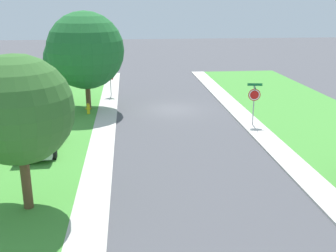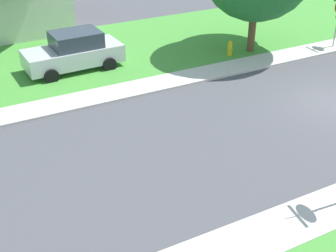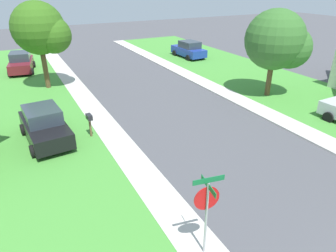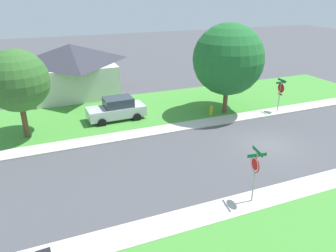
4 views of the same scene
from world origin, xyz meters
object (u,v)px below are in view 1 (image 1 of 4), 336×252
at_px(fire_hydrant, 88,109).
at_px(tree_sidewalk_near, 81,53).
at_px(stop_sign_far_corner, 254,97).
at_px(tree_sidewalk_mid, 13,113).
at_px(stop_sign_near_corner, 110,75).
at_px(car_silver_kerbside_mid, 39,136).

bearing_deg(fire_hydrant, tree_sidewalk_near, -75.32).
relative_size(stop_sign_far_corner, tree_sidewalk_mid, 0.47).
relative_size(stop_sign_near_corner, tree_sidewalk_mid, 0.47).
bearing_deg(stop_sign_near_corner, car_silver_kerbside_mid, 75.10).
bearing_deg(tree_sidewalk_near, car_silver_kerbside_mid, 79.91).
bearing_deg(car_silver_kerbside_mid, tree_sidewalk_mid, 95.49).
relative_size(car_silver_kerbside_mid, fire_hydrant, 5.26).
distance_m(tree_sidewalk_mid, fire_hydrant, 13.81).
height_order(car_silver_kerbside_mid, tree_sidewalk_mid, tree_sidewalk_mid).
distance_m(car_silver_kerbside_mid, tree_sidewalk_mid, 6.92).
bearing_deg(tree_sidewalk_mid, fire_hydrant, -95.66).
bearing_deg(stop_sign_far_corner, tree_sidewalk_mid, 38.49).
distance_m(stop_sign_far_corner, tree_sidewalk_near, 12.47).
relative_size(stop_sign_near_corner, fire_hydrant, 3.34).
distance_m(stop_sign_near_corner, tree_sidewalk_mid, 19.02).
height_order(tree_sidewalk_near, fire_hydrant, tree_sidewalk_near).
relative_size(stop_sign_far_corner, fire_hydrant, 3.34).
bearing_deg(car_silver_kerbside_mid, fire_hydrant, -105.17).
xyz_separation_m(stop_sign_far_corner, tree_sidewalk_near, (11.04, -5.32, 2.28)).
xyz_separation_m(car_silver_kerbside_mid, tree_sidewalk_mid, (-0.60, 6.25, 2.92)).
height_order(stop_sign_near_corner, stop_sign_far_corner, same).
bearing_deg(tree_sidewalk_near, stop_sign_near_corner, -114.74).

